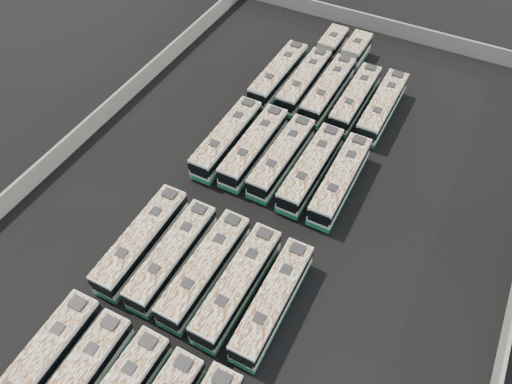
% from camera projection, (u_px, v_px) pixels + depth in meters
% --- Properties ---
extents(ground, '(140.00, 140.00, 0.00)m').
position_uv_depth(ground, '(263.00, 219.00, 47.48)').
color(ground, black).
rests_on(ground, ground).
extents(perimeter_wall, '(45.20, 73.20, 2.20)m').
position_uv_depth(perimeter_wall, '(264.00, 212.00, 46.64)').
color(perimeter_wall, slate).
rests_on(perimeter_wall, ground).
extents(bus_front_far_left, '(2.69, 11.49, 3.22)m').
position_uv_depth(bus_front_far_left, '(41.00, 365.00, 36.56)').
color(bus_front_far_left, silver).
rests_on(bus_front_far_left, ground).
extents(bus_midfront_far_left, '(2.53, 11.36, 3.19)m').
position_uv_depth(bus_midfront_far_left, '(142.00, 241.00, 43.85)').
color(bus_midfront_far_left, silver).
rests_on(bus_midfront_far_left, ground).
extents(bus_midfront_left, '(2.37, 11.00, 3.09)m').
position_uv_depth(bus_midfront_left, '(173.00, 256.00, 42.88)').
color(bus_midfront_left, silver).
rests_on(bus_midfront_left, ground).
extents(bus_midfront_center, '(2.54, 11.33, 3.18)m').
position_uv_depth(bus_midfront_center, '(205.00, 269.00, 41.95)').
color(bus_midfront_center, silver).
rests_on(bus_midfront_center, ground).
extents(bus_midfront_right, '(2.49, 11.36, 3.20)m').
position_uv_depth(bus_midfront_right, '(238.00, 285.00, 40.95)').
color(bus_midfront_right, silver).
rests_on(bus_midfront_right, ground).
extents(bus_midfront_far_right, '(2.46, 11.10, 3.12)m').
position_uv_depth(bus_midfront_far_right, '(273.00, 301.00, 40.02)').
color(bus_midfront_far_right, silver).
rests_on(bus_midfront_far_right, ground).
extents(bus_midback_far_left, '(2.41, 11.30, 3.18)m').
position_uv_depth(bus_midback_far_left, '(227.00, 139.00, 52.39)').
color(bus_midback_far_left, silver).
rests_on(bus_midback_far_left, ground).
extents(bus_midback_left, '(2.41, 11.21, 3.15)m').
position_uv_depth(bus_midback_left, '(254.00, 147.00, 51.59)').
color(bus_midback_left, silver).
rests_on(bus_midback_left, ground).
extents(bus_midback_center, '(2.53, 11.07, 3.11)m').
position_uv_depth(bus_midback_center, '(282.00, 157.00, 50.64)').
color(bus_midback_center, silver).
rests_on(bus_midback_center, ground).
extents(bus_midback_right, '(2.48, 11.29, 3.17)m').
position_uv_depth(bus_midback_right, '(311.00, 169.00, 49.54)').
color(bus_midback_right, silver).
rests_on(bus_midback_right, ground).
extents(bus_midback_far_right, '(2.46, 11.27, 3.17)m').
position_uv_depth(bus_midback_far_right, '(340.00, 180.00, 48.56)').
color(bus_midback_far_right, silver).
rests_on(bus_midback_far_right, ground).
extents(bus_back_far_left, '(2.51, 11.32, 3.18)m').
position_uv_depth(bus_back_far_left, '(279.00, 75.00, 59.66)').
color(bus_back_far_left, silver).
rests_on(bus_back_far_left, ground).
extents(bus_back_left, '(2.41, 17.05, 3.09)m').
position_uv_depth(bus_back_left, '(314.00, 69.00, 60.55)').
color(bus_back_left, silver).
rests_on(bus_back_left, ground).
extents(bus_back_center, '(2.43, 17.39, 3.15)m').
position_uv_depth(bus_back_center, '(338.00, 76.00, 59.50)').
color(bus_back_center, silver).
rests_on(bus_back_center, ground).
extents(bus_back_right, '(2.36, 10.97, 3.09)m').
position_uv_depth(bus_back_right, '(355.00, 99.00, 56.78)').
color(bus_back_right, silver).
rests_on(bus_back_right, ground).
extents(bus_back_far_right, '(2.43, 11.24, 3.16)m').
position_uv_depth(bus_back_far_right, '(382.00, 107.00, 55.78)').
color(bus_back_far_right, silver).
rests_on(bus_back_far_right, ground).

